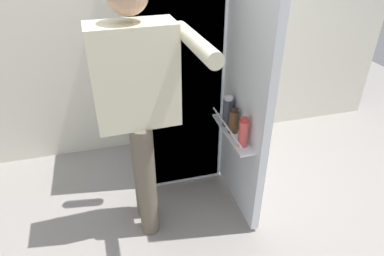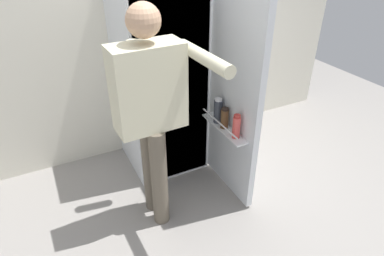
{
  "view_description": "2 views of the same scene",
  "coord_description": "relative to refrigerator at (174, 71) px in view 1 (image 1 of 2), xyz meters",
  "views": [
    {
      "loc": [
        -0.48,
        -1.82,
        1.79
      ],
      "look_at": [
        -0.0,
        -0.08,
        0.71
      ],
      "focal_mm": 31.49,
      "sensor_mm": 36.0,
      "label": 1
    },
    {
      "loc": [
        -0.94,
        -1.93,
        1.96
      ],
      "look_at": [
        -0.03,
        -0.13,
        0.73
      ],
      "focal_mm": 30.79,
      "sensor_mm": 36.0,
      "label": 2
    }
  ],
  "objects": [
    {
      "name": "ground_plane",
      "position": [
        -0.03,
        -0.53,
        -0.84
      ],
      "size": [
        6.98,
        6.98,
        0.0
      ],
      "primitive_type": "plane",
      "color": "gray"
    },
    {
      "name": "kitchen_wall",
      "position": [
        -0.03,
        0.43,
        0.39
      ],
      "size": [
        4.4,
        0.1,
        2.47
      ],
      "primitive_type": "cube",
      "color": "silver",
      "rests_on": "ground_plane"
    },
    {
      "name": "person",
      "position": [
        -0.34,
        -0.62,
        0.13
      ],
      "size": [
        0.56,
        0.76,
        1.62
      ],
      "color": "#665B4C",
      "rests_on": "ground_plane"
    },
    {
      "name": "refrigerator",
      "position": [
        0.0,
        0.0,
        0.0
      ],
      "size": [
        0.7,
        1.3,
        1.69
      ],
      "color": "silver",
      "rests_on": "ground_plane"
    }
  ]
}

